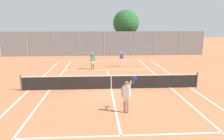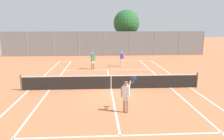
{
  "view_description": "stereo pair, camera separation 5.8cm",
  "coord_description": "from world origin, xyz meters",
  "px_view_note": "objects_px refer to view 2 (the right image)",
  "views": [
    {
      "loc": [
        -0.84,
        -14.23,
        4.27
      ],
      "look_at": [
        0.15,
        1.5,
        1.0
      ],
      "focal_mm": 35.0,
      "sensor_mm": 36.0,
      "label": 1
    },
    {
      "loc": [
        -0.78,
        -14.23,
        4.27
      ],
      "look_at": [
        0.15,
        1.5,
        1.0
      ],
      "focal_mm": 35.0,
      "sensor_mm": 36.0,
      "label": 2
    }
  ],
  "objects_px": {
    "player_near_side": "(126,95)",
    "loose_tennis_ball_1": "(90,104)",
    "player_far_left": "(93,60)",
    "player_far_right": "(122,58)",
    "tennis_net": "(111,82)",
    "loose_tennis_ball_0": "(142,61)",
    "tree_behind_left": "(126,24)"
  },
  "relations": [
    {
      "from": "tennis_net",
      "to": "player_near_side",
      "type": "relative_size",
      "value": 6.76
    },
    {
      "from": "player_far_left",
      "to": "tree_behind_left",
      "type": "height_order",
      "value": "tree_behind_left"
    },
    {
      "from": "player_far_right",
      "to": "loose_tennis_ball_1",
      "type": "xyz_separation_m",
      "value": [
        -2.85,
        -10.91,
        -0.89
      ]
    },
    {
      "from": "loose_tennis_ball_1",
      "to": "tennis_net",
      "type": "bearing_deg",
      "value": 65.87
    },
    {
      "from": "loose_tennis_ball_0",
      "to": "loose_tennis_ball_1",
      "type": "relative_size",
      "value": 1.0
    },
    {
      "from": "player_far_left",
      "to": "tree_behind_left",
      "type": "xyz_separation_m",
      "value": [
        4.68,
        12.44,
        3.52
      ]
    },
    {
      "from": "loose_tennis_ball_1",
      "to": "player_far_right",
      "type": "bearing_deg",
      "value": 75.37
    },
    {
      "from": "player_far_left",
      "to": "player_far_right",
      "type": "distance_m",
      "value": 3.24
    },
    {
      "from": "player_near_side",
      "to": "loose_tennis_ball_0",
      "type": "xyz_separation_m",
      "value": [
        3.78,
        15.32,
        -0.89
      ]
    },
    {
      "from": "player_far_right",
      "to": "tree_behind_left",
      "type": "relative_size",
      "value": 0.27
    },
    {
      "from": "player_far_left",
      "to": "loose_tennis_ball_0",
      "type": "xyz_separation_m",
      "value": [
        5.69,
        4.53,
        -0.89
      ]
    },
    {
      "from": "player_far_left",
      "to": "player_far_right",
      "type": "xyz_separation_m",
      "value": [
        2.95,
        1.34,
        0.0
      ]
    },
    {
      "from": "player_near_side",
      "to": "player_far_left",
      "type": "bearing_deg",
      "value": 100.05
    },
    {
      "from": "tennis_net",
      "to": "tree_behind_left",
      "type": "xyz_separation_m",
      "value": [
        3.28,
        19.12,
        3.94
      ]
    },
    {
      "from": "loose_tennis_ball_0",
      "to": "tennis_net",
      "type": "bearing_deg",
      "value": -110.94
    },
    {
      "from": "loose_tennis_ball_1",
      "to": "player_near_side",
      "type": "bearing_deg",
      "value": -33.88
    },
    {
      "from": "tennis_net",
      "to": "player_far_left",
      "type": "bearing_deg",
      "value": 101.83
    },
    {
      "from": "player_far_right",
      "to": "loose_tennis_ball_0",
      "type": "distance_m",
      "value": 4.3
    },
    {
      "from": "tree_behind_left",
      "to": "player_far_right",
      "type": "bearing_deg",
      "value": -98.85
    },
    {
      "from": "tennis_net",
      "to": "tree_behind_left",
      "type": "bearing_deg",
      "value": 80.26
    },
    {
      "from": "tennis_net",
      "to": "player_far_right",
      "type": "relative_size",
      "value": 6.76
    },
    {
      "from": "loose_tennis_ball_0",
      "to": "tree_behind_left",
      "type": "distance_m",
      "value": 9.11
    },
    {
      "from": "tennis_net",
      "to": "player_near_side",
      "type": "distance_m",
      "value": 4.16
    },
    {
      "from": "player_far_right",
      "to": "loose_tennis_ball_0",
      "type": "bearing_deg",
      "value": 49.39
    },
    {
      "from": "loose_tennis_ball_1",
      "to": "player_far_left",
      "type": "bearing_deg",
      "value": 90.62
    },
    {
      "from": "player_far_right",
      "to": "loose_tennis_ball_1",
      "type": "distance_m",
      "value": 11.31
    },
    {
      "from": "tennis_net",
      "to": "tree_behind_left",
      "type": "distance_m",
      "value": 19.8
    },
    {
      "from": "player_near_side",
      "to": "loose_tennis_ball_1",
      "type": "relative_size",
      "value": 26.88
    },
    {
      "from": "player_near_side",
      "to": "loose_tennis_ball_0",
      "type": "bearing_deg",
      "value": 76.14
    },
    {
      "from": "player_near_side",
      "to": "loose_tennis_ball_1",
      "type": "distance_m",
      "value": 2.35
    },
    {
      "from": "tennis_net",
      "to": "player_far_left",
      "type": "height_order",
      "value": "player_far_left"
    },
    {
      "from": "player_near_side",
      "to": "player_far_left",
      "type": "xyz_separation_m",
      "value": [
        -1.91,
        10.79,
        0.0
      ]
    }
  ]
}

